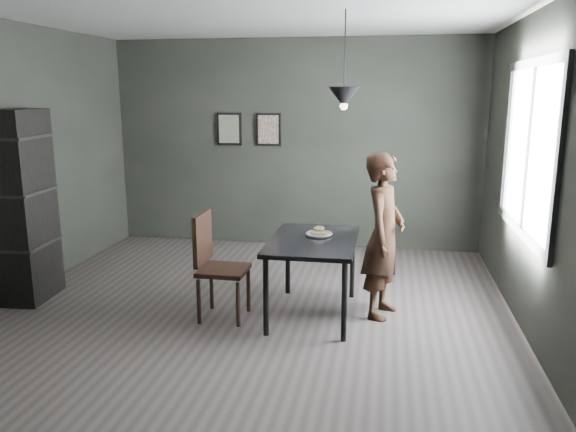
% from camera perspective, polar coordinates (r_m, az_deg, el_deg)
% --- Properties ---
extents(ground, '(5.00, 5.00, 0.00)m').
position_cam_1_polar(ground, '(5.60, -3.67, -9.51)').
color(ground, '#332D2C').
rests_on(ground, ground).
extents(back_wall, '(5.00, 0.10, 2.80)m').
position_cam_1_polar(back_wall, '(7.67, 0.64, 7.28)').
color(back_wall, black).
rests_on(back_wall, ground).
extents(ceiling, '(5.00, 5.00, 0.02)m').
position_cam_1_polar(ceiling, '(5.24, -4.12, 20.19)').
color(ceiling, silver).
rests_on(ceiling, ground).
extents(window_assembly, '(0.04, 1.96, 1.56)m').
position_cam_1_polar(window_assembly, '(5.40, 23.22, 6.23)').
color(window_assembly, white).
rests_on(window_assembly, ground).
extents(cafe_table, '(0.80, 1.20, 0.75)m').
position_cam_1_polar(cafe_table, '(5.28, 2.58, -3.17)').
color(cafe_table, black).
rests_on(cafe_table, ground).
extents(white_plate, '(0.23, 0.23, 0.01)m').
position_cam_1_polar(white_plate, '(5.39, 3.18, -1.90)').
color(white_plate, silver).
rests_on(white_plate, cafe_table).
extents(donut_pile, '(0.17, 0.17, 0.08)m').
position_cam_1_polar(donut_pile, '(5.38, 3.18, -1.57)').
color(donut_pile, '#F6E4BF').
rests_on(donut_pile, white_plate).
extents(woman, '(0.51, 0.65, 1.56)m').
position_cam_1_polar(woman, '(5.32, 9.70, -2.00)').
color(woman, black).
rests_on(woman, ground).
extents(wood_chair, '(0.44, 0.44, 1.01)m').
position_cam_1_polar(wood_chair, '(5.29, -7.52, -4.33)').
color(wood_chair, black).
rests_on(wood_chair, ground).
extents(shelf_unit, '(0.42, 0.68, 1.93)m').
position_cam_1_polar(shelf_unit, '(6.23, -25.13, 0.87)').
color(shelf_unit, black).
rests_on(shelf_unit, ground).
extents(pendant_lamp, '(0.28, 0.28, 0.86)m').
position_cam_1_polar(pendant_lamp, '(5.15, 5.70, 11.94)').
color(pendant_lamp, black).
rests_on(pendant_lamp, ground).
extents(framed_print_left, '(0.34, 0.04, 0.44)m').
position_cam_1_polar(framed_print_left, '(7.82, -5.98, 8.78)').
color(framed_print_left, black).
rests_on(framed_print_left, ground).
extents(framed_print_right, '(0.34, 0.04, 0.44)m').
position_cam_1_polar(framed_print_right, '(7.69, -2.00, 8.78)').
color(framed_print_right, black).
rests_on(framed_print_right, ground).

